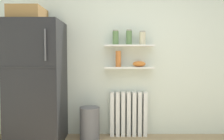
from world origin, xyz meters
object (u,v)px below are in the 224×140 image
at_px(radiator, 129,114).
at_px(shelf_bowl, 139,64).
at_px(storage_jar_0, 116,38).
at_px(storage_jar_2, 143,38).
at_px(trash_bin, 90,124).
at_px(storage_jar_1, 129,37).
at_px(vase, 118,59).
at_px(refrigerator, 37,80).

height_order(radiator, shelf_bowl, shelf_bowl).
bearing_deg(storage_jar_0, storage_jar_2, 0.00).
xyz_separation_m(shelf_bowl, trash_bin, (-0.75, -0.16, -0.88)).
relative_size(shelf_bowl, trash_bin, 0.40).
bearing_deg(storage_jar_0, radiator, 8.37).
distance_m(storage_jar_1, vase, 0.37).
bearing_deg(storage_jar_2, refrigerator, -170.84).
relative_size(storage_jar_0, shelf_bowl, 1.14).
distance_m(refrigerator, shelf_bowl, 1.52).
relative_size(storage_jar_0, storage_jar_2, 1.07).
bearing_deg(refrigerator, vase, 11.96).
height_order(vase, shelf_bowl, vase).
distance_m(radiator, storage_jar_2, 1.19).
xyz_separation_m(radiator, storage_jar_0, (-0.20, -0.03, 1.18)).
distance_m(storage_jar_2, trash_bin, 1.51).
bearing_deg(refrigerator, storage_jar_0, 12.38).
relative_size(storage_jar_2, shelf_bowl, 1.06).
xyz_separation_m(refrigerator, storage_jar_1, (1.33, 0.25, 0.62)).
xyz_separation_m(refrigerator, shelf_bowl, (1.49, 0.25, 0.22)).
height_order(refrigerator, trash_bin, refrigerator).
height_order(storage_jar_0, trash_bin, storage_jar_0).
height_order(refrigerator, storage_jar_0, refrigerator).
xyz_separation_m(storage_jar_0, shelf_bowl, (0.36, 0.00, -0.40)).
bearing_deg(storage_jar_1, refrigerator, -169.47).
distance_m(storage_jar_1, shelf_bowl, 0.43).
bearing_deg(storage_jar_1, shelf_bowl, 0.00).
bearing_deg(shelf_bowl, storage_jar_0, 180.00).
bearing_deg(storage_jar_1, storage_jar_2, 0.00).
xyz_separation_m(vase, trash_bin, (-0.43, -0.16, -0.96)).
height_order(refrigerator, radiator, refrigerator).
bearing_deg(storage_jar_1, storage_jar_0, 180.00).
bearing_deg(storage_jar_1, radiator, 90.00).
relative_size(radiator, storage_jar_0, 3.09).
bearing_deg(refrigerator, shelf_bowl, 9.45).
height_order(vase, trash_bin, vase).
distance_m(storage_jar_1, trash_bin, 1.42).
xyz_separation_m(radiator, trash_bin, (-0.59, -0.19, -0.10)).
bearing_deg(vase, storage_jar_0, 180.00).
height_order(storage_jar_0, storage_jar_1, storage_jar_1).
relative_size(storage_jar_1, vase, 0.95).
height_order(storage_jar_0, shelf_bowl, storage_jar_0).
bearing_deg(vase, refrigerator, -168.04).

